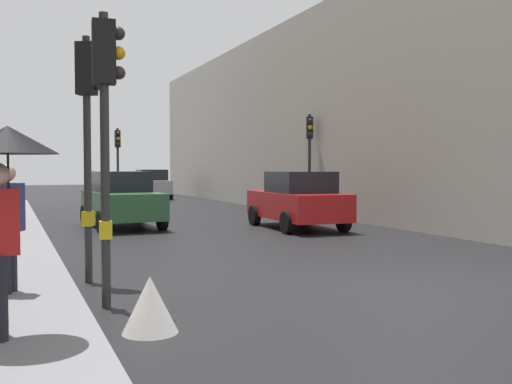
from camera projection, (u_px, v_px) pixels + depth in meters
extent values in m
plane|color=black|center=(415.00, 286.00, 9.43)|extent=(120.00, 120.00, 0.00)
cube|color=#B2ADA3|center=(370.00, 125.00, 30.10)|extent=(12.00, 34.24, 8.14)
cylinder|color=#2D2D2D|center=(118.00, 167.00, 29.38)|extent=(0.12, 0.12, 3.82)
cube|color=black|center=(118.00, 139.00, 29.32)|extent=(0.25, 0.31, 0.84)
cube|color=yellow|center=(118.00, 184.00, 29.42)|extent=(0.21, 0.17, 0.24)
sphere|color=#2D231E|center=(118.00, 133.00, 29.14)|extent=(0.18, 0.18, 0.18)
sphere|color=orange|center=(118.00, 139.00, 29.15)|extent=(0.18, 0.18, 0.18)
sphere|color=#2D231E|center=(118.00, 144.00, 29.16)|extent=(0.18, 0.18, 0.18)
cylinder|color=#2D2D2D|center=(87.00, 160.00, 9.61)|extent=(0.12, 0.12, 3.99)
cube|color=black|center=(86.00, 69.00, 9.55)|extent=(0.37, 0.35, 0.84)
cube|color=yellow|center=(88.00, 219.00, 9.65)|extent=(0.23, 0.25, 0.24)
sphere|color=#2D231E|center=(98.00, 52.00, 9.53)|extent=(0.18, 0.18, 0.18)
sphere|color=orange|center=(98.00, 69.00, 9.54)|extent=(0.18, 0.18, 0.18)
sphere|color=#2D231E|center=(98.00, 85.00, 9.55)|extent=(0.18, 0.18, 0.18)
cylinder|color=#2D2D2D|center=(105.00, 162.00, 7.88)|extent=(0.12, 0.12, 3.92)
cube|color=black|center=(104.00, 52.00, 7.82)|extent=(0.32, 0.26, 0.84)
cube|color=yellow|center=(106.00, 230.00, 7.91)|extent=(0.18, 0.21, 0.24)
sphere|color=#2D231E|center=(118.00, 33.00, 7.87)|extent=(0.18, 0.18, 0.18)
sphere|color=orange|center=(119.00, 53.00, 7.88)|extent=(0.18, 0.18, 0.18)
sphere|color=#2D231E|center=(119.00, 73.00, 7.89)|extent=(0.18, 0.18, 0.18)
cylinder|color=#2D2D2D|center=(309.00, 165.00, 22.80)|extent=(0.12, 0.12, 3.93)
cube|color=black|center=(310.00, 128.00, 22.74)|extent=(0.33, 0.37, 0.84)
cube|color=yellow|center=(309.00, 189.00, 22.84)|extent=(0.24, 0.22, 0.24)
sphere|color=#2D231E|center=(310.00, 121.00, 22.54)|extent=(0.18, 0.18, 0.18)
sphere|color=orange|center=(310.00, 127.00, 22.55)|extent=(0.18, 0.18, 0.18)
sphere|color=#2D231E|center=(310.00, 134.00, 22.56)|extent=(0.18, 0.18, 0.18)
cube|color=#BCBCC1|center=(151.00, 187.00, 35.99)|extent=(1.95, 4.26, 0.80)
cube|color=black|center=(152.00, 175.00, 35.73)|extent=(1.67, 2.06, 0.64)
cylinder|color=black|center=(133.00, 193.00, 36.96)|extent=(0.24, 0.65, 0.64)
cylinder|color=black|center=(161.00, 192.00, 37.59)|extent=(0.24, 0.65, 0.64)
cylinder|color=black|center=(140.00, 194.00, 34.43)|extent=(0.24, 0.65, 0.64)
cylinder|color=black|center=(170.00, 194.00, 35.06)|extent=(0.24, 0.65, 0.64)
cube|color=red|center=(297.00, 205.00, 18.31)|extent=(1.98, 4.27, 0.80)
cube|color=black|center=(300.00, 182.00, 18.05)|extent=(1.69, 2.07, 0.64)
cylinder|color=black|center=(254.00, 216.00, 19.28)|extent=(0.25, 0.65, 0.64)
cylinder|color=black|center=(305.00, 214.00, 19.91)|extent=(0.25, 0.65, 0.64)
cylinder|color=black|center=(287.00, 223.00, 16.75)|extent=(0.25, 0.65, 0.64)
cylinder|color=black|center=(344.00, 221.00, 17.37)|extent=(0.25, 0.65, 0.64)
cube|color=#2D6038|center=(122.00, 204.00, 18.67)|extent=(2.03, 4.29, 0.80)
cube|color=black|center=(120.00, 181.00, 18.87)|extent=(1.71, 2.09, 0.64)
cylinder|color=black|center=(162.00, 219.00, 17.87)|extent=(0.26, 0.65, 0.64)
cylinder|color=black|center=(102.00, 222.00, 17.08)|extent=(0.26, 0.65, 0.64)
cylinder|color=black|center=(139.00, 213.00, 20.30)|extent=(0.26, 0.65, 0.64)
cylinder|color=black|center=(85.00, 215.00, 19.51)|extent=(0.26, 0.65, 0.64)
cylinder|color=black|center=(0.00, 295.00, 6.04)|extent=(0.16, 0.16, 0.85)
cylinder|color=black|center=(9.00, 197.00, 5.95)|extent=(0.02, 0.02, 0.90)
cone|color=black|center=(8.00, 140.00, 5.93)|extent=(1.00, 1.00, 0.28)
cylinder|color=black|center=(11.00, 261.00, 8.24)|extent=(0.16, 0.16, 0.85)
cylinder|color=black|center=(5.00, 263.00, 8.04)|extent=(0.16, 0.16, 0.85)
cube|color=navy|center=(7.00, 207.00, 8.11)|extent=(0.47, 0.39, 0.66)
sphere|color=tan|center=(7.00, 173.00, 8.09)|extent=(0.24, 0.24, 0.24)
cone|color=silver|center=(150.00, 305.00, 6.73)|extent=(0.64, 0.64, 0.65)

